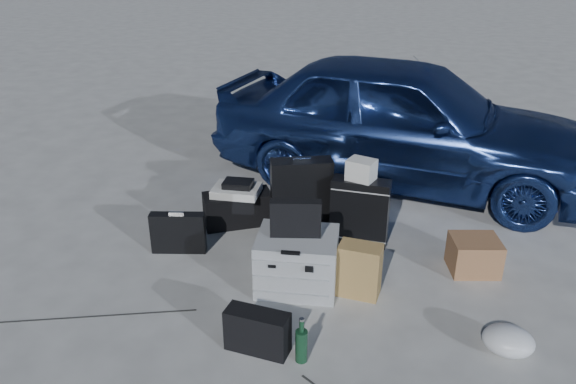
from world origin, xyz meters
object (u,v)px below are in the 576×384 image
object	(u,v)px
car	(403,120)
pelican_case	(297,261)
briefcase	(178,233)
duffel_bag	(238,209)
green_bottle	(301,341)
suitcase_right	(360,212)
suitcase_left	(301,197)
cardboard_box	(474,255)

from	to	relation	value
car	pelican_case	size ratio (longest dim) A/B	6.67
briefcase	duffel_bag	xyz separation A→B (m)	(0.36, 0.61, -0.02)
duffel_bag	green_bottle	world-z (taller)	green_bottle
suitcase_right	green_bottle	bearing A→B (deg)	-93.37
car	briefcase	bearing A→B (deg)	148.87
car	suitcase_left	bearing A→B (deg)	160.62
briefcase	green_bottle	world-z (taller)	briefcase
car	suitcase_right	size ratio (longest dim) A/B	6.75
pelican_case	suitcase_left	xyz separation A→B (m)	(-0.14, 0.89, 0.14)
car	green_bottle	xyz separation A→B (m)	(-0.52, -3.19, -0.54)
car	suitcase_left	distance (m)	1.72
pelican_case	suitcase_left	distance (m)	0.91
suitcase_left	pelican_case	bearing A→B (deg)	-99.51
duffel_bag	green_bottle	size ratio (longest dim) A/B	1.98
car	briefcase	world-z (taller)	car
car	duffel_bag	bearing A→B (deg)	144.85
car	suitcase_right	bearing A→B (deg)	179.73
car	suitcase_left	xyz separation A→B (m)	(-0.85, -1.45, -0.34)
suitcase_right	duffel_bag	world-z (taller)	suitcase_right
briefcase	cardboard_box	xyz separation A→B (m)	(2.52, 0.22, -0.04)
car	duffel_bag	world-z (taller)	car
car	pelican_case	xyz separation A→B (m)	(-0.72, -2.34, -0.48)
car	duffel_bag	distance (m)	2.12
duffel_bag	car	bearing A→B (deg)	16.16
car	cardboard_box	size ratio (longest dim) A/B	10.70
pelican_case	green_bottle	world-z (taller)	pelican_case
cardboard_box	duffel_bag	bearing A→B (deg)	169.67
green_bottle	briefcase	bearing A→B (deg)	138.70
cardboard_box	green_bottle	distance (m)	1.82
suitcase_left	cardboard_box	world-z (taller)	suitcase_left
briefcase	cardboard_box	distance (m)	2.53
duffel_bag	suitcase_left	bearing A→B (deg)	-30.71
pelican_case	suitcase_left	size ratio (longest dim) A/B	0.86
briefcase	cardboard_box	world-z (taller)	briefcase
suitcase_right	pelican_case	bearing A→B (deg)	-112.93
suitcase_right	suitcase_left	bearing A→B (deg)	175.74
car	duffel_bag	size ratio (longest dim) A/B	6.47
cardboard_box	pelican_case	bearing A→B (deg)	-159.25
briefcase	car	bearing A→B (deg)	36.83
pelican_case	briefcase	world-z (taller)	pelican_case
pelican_case	briefcase	bearing A→B (deg)	160.50
duffel_bag	green_bottle	bearing A→B (deg)	-89.18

